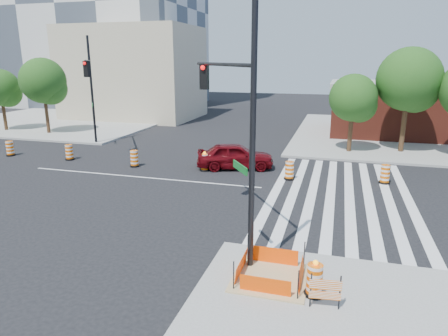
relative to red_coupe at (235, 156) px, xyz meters
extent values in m
plane|color=black|center=(-4.70, -3.34, -0.79)|extent=(120.00, 120.00, 0.00)
cube|color=gray|center=(13.30, 14.66, -0.72)|extent=(22.00, 22.00, 0.15)
cube|color=gray|center=(-22.70, 14.66, -0.72)|extent=(22.00, 22.00, 0.15)
cube|color=silver|center=(3.10, -3.34, -0.79)|extent=(0.45, 13.50, 0.01)
cube|color=silver|center=(4.00, -3.34, -0.79)|extent=(0.45, 13.50, 0.01)
cube|color=silver|center=(4.90, -3.34, -0.79)|extent=(0.45, 13.50, 0.01)
cube|color=silver|center=(5.80, -3.34, -0.79)|extent=(0.45, 13.50, 0.01)
cube|color=silver|center=(6.70, -3.34, -0.79)|extent=(0.45, 13.50, 0.01)
cube|color=silver|center=(7.60, -3.34, -0.79)|extent=(0.45, 13.50, 0.01)
cube|color=silver|center=(8.50, -3.34, -0.79)|extent=(0.45, 13.50, 0.01)
cube|color=silver|center=(9.40, -3.34, -0.79)|extent=(0.45, 13.50, 0.01)
cube|color=silver|center=(-4.70, -3.34, -0.79)|extent=(14.00, 0.12, 0.01)
cube|color=tan|center=(4.30, -12.34, -0.62)|extent=(2.20, 2.20, 0.05)
cube|color=#FF4A05|center=(4.30, -13.24, -0.37)|extent=(1.44, 0.02, 0.55)
cube|color=#FF4A05|center=(4.30, -11.44, -0.37)|extent=(1.44, 0.02, 0.55)
cube|color=#FF4A05|center=(3.40, -12.34, -0.37)|extent=(0.02, 1.44, 0.55)
cube|color=#FF4A05|center=(5.20, -12.34, -0.37)|extent=(0.02, 1.44, 0.55)
cylinder|color=black|center=(3.40, -13.24, -0.19)|extent=(0.04, 0.04, 0.90)
cylinder|color=black|center=(5.20, -13.24, -0.19)|extent=(0.04, 0.04, 0.90)
cylinder|color=black|center=(3.40, -11.44, -0.19)|extent=(0.04, 0.04, 0.90)
cylinder|color=black|center=(5.20, -11.44, -0.19)|extent=(0.04, 0.04, 0.90)
cube|color=maroon|center=(13.30, 14.66, 1.31)|extent=(16.00, 8.00, 4.20)
cube|color=gray|center=(13.30, 14.66, 3.61)|extent=(16.50, 8.50, 0.40)
cube|color=#BCB18F|center=(-16.70, 18.66, 4.21)|extent=(14.00, 10.00, 10.00)
imported|color=#58070C|center=(0.00, 0.00, 0.00)|extent=(5.00, 3.13, 1.59)
cylinder|color=black|center=(3.56, -11.78, 3.34)|extent=(0.18, 0.18, 7.97)
cylinder|color=black|center=(1.86, -9.32, 5.53)|extent=(3.49, 4.98, 0.12)
cube|color=black|center=(0.67, -7.60, 5.03)|extent=(0.32, 0.28, 1.00)
sphere|color=#FF0C0C|center=(0.67, -7.78, 5.38)|extent=(0.18, 0.18, 0.18)
cube|color=#0C591E|center=(2.99, -10.96, 2.34)|extent=(0.71, 1.01, 0.25)
cylinder|color=black|center=(-12.48, 4.11, 3.39)|extent=(0.18, 0.18, 8.06)
cylinder|color=black|center=(-10.88, 1.54, 5.60)|extent=(3.30, 5.19, 0.12)
cube|color=black|center=(-9.76, -0.25, 5.10)|extent=(0.32, 0.28, 1.01)
sphere|color=#FF0C0C|center=(-9.76, -0.43, 5.45)|extent=(0.18, 0.18, 0.18)
cube|color=#0C591E|center=(-11.95, 3.25, 2.38)|extent=(0.67, 1.05, 0.25)
cylinder|color=black|center=(5.61, -12.87, -0.60)|extent=(0.55, 0.55, 0.09)
cylinder|color=#E95F04|center=(5.61, -12.87, -0.14)|extent=(0.44, 0.44, 0.86)
sphere|color=#FF990C|center=(5.61, -12.87, 0.36)|extent=(0.15, 0.15, 0.15)
cube|color=#E95F04|center=(5.91, -13.39, 0.04)|extent=(0.83, 0.14, 0.27)
cube|color=#E95F04|center=(5.91, -13.39, -0.27)|extent=(0.83, 0.14, 0.21)
cylinder|color=black|center=(5.55, -13.44, -0.16)|extent=(0.04, 0.04, 0.97)
cylinder|color=black|center=(6.28, -13.35, -0.16)|extent=(0.04, 0.04, 0.97)
cylinder|color=#382314|center=(-23.82, 6.78, 0.98)|extent=(0.30, 0.30, 3.56)
sphere|color=#194313|center=(-23.82, 6.78, 3.21)|extent=(3.33, 3.33, 3.33)
sphere|color=#194313|center=(-23.36, 7.06, 2.65)|extent=(2.45, 2.45, 2.45)
cylinder|color=#382314|center=(-18.95, 6.58, 1.29)|extent=(0.29, 0.29, 4.17)
sphere|color=#194313|center=(-18.95, 6.58, 3.90)|extent=(3.91, 3.91, 3.91)
sphere|color=#194313|center=(-18.50, 6.86, 3.25)|extent=(2.87, 2.87, 2.87)
sphere|color=#194313|center=(-19.32, 6.40, 3.51)|extent=(2.61, 2.61, 2.61)
cylinder|color=#382314|center=(6.77, 6.31, 0.95)|extent=(0.30, 0.30, 3.49)
sphere|color=#194313|center=(6.77, 6.31, 3.13)|extent=(3.27, 3.27, 3.27)
sphere|color=#194313|center=(7.25, 6.59, 2.59)|extent=(2.40, 2.40, 2.40)
sphere|color=#194313|center=(6.39, 6.12, 2.80)|extent=(2.18, 2.18, 2.18)
cylinder|color=#382314|center=(10.33, 7.27, 1.51)|extent=(0.33, 0.33, 4.61)
sphere|color=#194313|center=(10.33, 7.27, 4.39)|extent=(4.32, 4.32, 4.32)
sphere|color=#194313|center=(10.85, 7.58, 3.67)|extent=(3.17, 3.17, 3.17)
sphere|color=#194313|center=(9.91, 7.06, 3.96)|extent=(2.88, 2.88, 2.88)
cylinder|color=black|center=(-15.87, -1.11, -0.74)|extent=(0.60, 0.60, 0.10)
cylinder|color=#E95F04|center=(-15.87, -1.11, -0.24)|extent=(0.48, 0.48, 0.95)
cylinder|color=black|center=(-11.16, -0.97, -0.74)|extent=(0.60, 0.60, 0.10)
cylinder|color=#E95F04|center=(-11.16, -0.97, -0.24)|extent=(0.48, 0.48, 0.95)
cylinder|color=black|center=(-6.15, -1.33, -0.74)|extent=(0.60, 0.60, 0.10)
cylinder|color=#E95F04|center=(-6.15, -1.33, -0.24)|extent=(0.48, 0.48, 0.95)
cylinder|color=black|center=(-1.62, -1.02, -0.74)|extent=(0.60, 0.60, 0.10)
cylinder|color=#E95F04|center=(-1.62, -1.02, -0.24)|extent=(0.48, 0.48, 0.95)
sphere|color=#FF990C|center=(-1.62, -1.02, 0.31)|extent=(0.16, 0.16, 0.16)
cylinder|color=black|center=(3.49, -1.43, -0.74)|extent=(0.60, 0.60, 0.10)
cylinder|color=#E95F04|center=(3.49, -1.43, -0.24)|extent=(0.48, 0.48, 0.95)
cylinder|color=black|center=(8.54, -0.74, -0.74)|extent=(0.60, 0.60, 0.10)
cylinder|color=#E95F04|center=(8.54, -0.74, -0.24)|extent=(0.48, 0.48, 0.95)
camera|label=1|loc=(5.93, -22.96, 5.70)|focal=32.00mm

